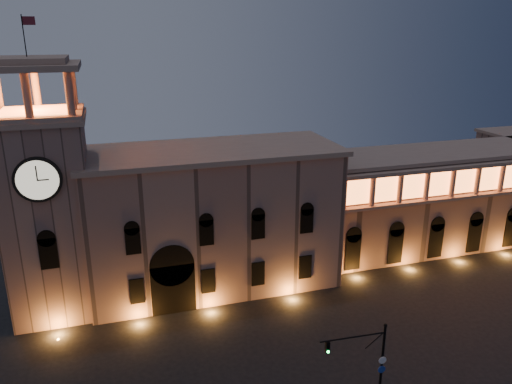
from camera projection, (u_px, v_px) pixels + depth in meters
government_building at (212, 218)px, 61.56m from camera, size 30.80×12.80×17.60m
clock_tower at (48, 207)px, 54.42m from camera, size 9.80×9.80×32.40m
colonnade_wing at (437, 198)px, 73.26m from camera, size 40.60×11.50×14.50m
traffic_light at (371, 365)px, 41.65m from camera, size 5.99×0.75×8.22m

